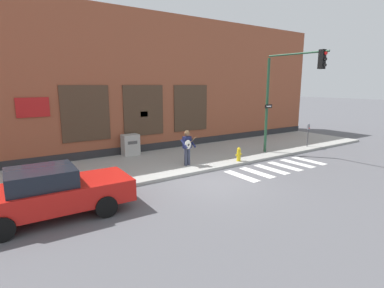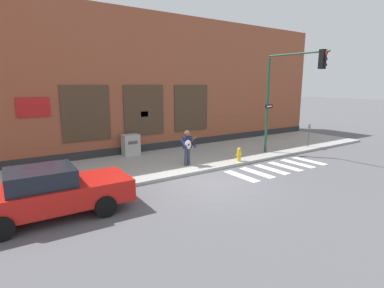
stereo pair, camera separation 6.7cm
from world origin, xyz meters
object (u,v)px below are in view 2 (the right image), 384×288
parking_meter (309,132)px  fire_hydrant (239,154)px  busker (187,146)px  traffic_light (288,86)px  red_car (49,192)px  utility_box (131,145)px

parking_meter → fire_hydrant: 6.07m
busker → traffic_light: bearing=-13.2°
parking_meter → fire_hydrant: parking_meter is taller
red_car → fire_hydrant: 9.04m
fire_hydrant → parking_meter: bearing=2.8°
parking_meter → utility_box: bearing=158.4°
traffic_light → fire_hydrant: 4.43m
red_car → traffic_light: 12.17m
red_car → busker: bearing=19.3°
utility_box → parking_meter: bearing=-21.6°
traffic_light → parking_meter: 4.33m
parking_meter → utility_box: parking_meter is taller
busker → utility_box: busker is taller
traffic_light → parking_meter: (3.22, 0.80, -2.78)m
parking_meter → traffic_light: bearing=-166.1°
traffic_light → utility_box: traffic_light is taller
fire_hydrant → utility_box: bearing=133.1°
red_car → parking_meter: (14.95, 1.74, 0.31)m
busker → utility_box: size_ratio=1.45×
busker → traffic_light: (5.40, -1.27, 2.79)m
red_car → busker: size_ratio=2.81×
red_car → traffic_light: traffic_light is taller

